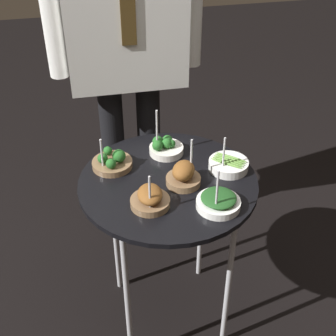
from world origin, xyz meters
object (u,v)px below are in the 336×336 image
(bowl_broccoli_mid_right, at_px, (165,147))
(bowl_broccoli_front_center, at_px, (112,162))
(serving_cart, at_px, (168,194))
(bowl_roast_near_rim, at_px, (150,198))
(bowl_roast_center, at_px, (183,175))
(bowl_asparagus_front_left, at_px, (228,165))
(bowl_spinach_back_right, at_px, (218,201))
(waiter_figure, at_px, (125,26))

(bowl_broccoli_mid_right, xyz_separation_m, bowl_broccoli_front_center, (-0.19, -0.05, -0.00))
(serving_cart, relative_size, bowl_roast_near_rim, 5.04)
(bowl_roast_near_rim, height_order, bowl_broccoli_mid_right, bowl_broccoli_mid_right)
(bowl_roast_center, distance_m, bowl_broccoli_front_center, 0.26)
(bowl_asparagus_front_left, bearing_deg, bowl_roast_center, -164.28)
(bowl_asparagus_front_left, height_order, bowl_spinach_back_right, bowl_spinach_back_right)
(serving_cart, distance_m, bowl_spinach_back_right, 0.22)
(bowl_asparagus_front_left, height_order, bowl_broccoli_mid_right, bowl_broccoli_mid_right)
(bowl_spinach_back_right, relative_size, waiter_figure, 0.10)
(serving_cart, xyz_separation_m, bowl_roast_near_rim, (-0.08, -0.11, 0.09))
(serving_cart, height_order, bowl_broccoli_front_center, bowl_broccoli_front_center)
(bowl_asparagus_front_left, height_order, bowl_broccoli_front_center, bowl_asparagus_front_left)
(bowl_roast_near_rim, relative_size, bowl_broccoli_mid_right, 0.77)
(bowl_broccoli_mid_right, bearing_deg, bowl_broccoli_front_center, -166.94)
(bowl_roast_near_rim, relative_size, bowl_spinach_back_right, 0.84)
(bowl_roast_near_rim, distance_m, bowl_broccoli_mid_right, 0.29)
(serving_cart, distance_m, bowl_roast_center, 0.11)
(serving_cart, distance_m, bowl_broccoli_front_center, 0.22)
(bowl_roast_center, bearing_deg, waiter_figure, 99.86)
(bowl_asparagus_front_left, distance_m, bowl_broccoli_front_center, 0.40)
(serving_cart, xyz_separation_m, bowl_broccoli_mid_right, (0.02, 0.16, 0.08))
(serving_cart, xyz_separation_m, waiter_figure, (-0.05, 0.53, 0.40))
(bowl_roast_center, relative_size, bowl_broccoli_front_center, 1.13)
(bowl_asparagus_front_left, bearing_deg, bowl_broccoli_mid_right, 143.87)
(serving_cart, relative_size, bowl_asparagus_front_left, 4.90)
(bowl_roast_center, bearing_deg, bowl_spinach_back_right, -60.76)
(bowl_broccoli_front_center, distance_m, waiter_figure, 0.54)
(bowl_roast_near_rim, bearing_deg, waiter_figure, 87.49)
(bowl_broccoli_mid_right, relative_size, bowl_spinach_back_right, 1.10)
(bowl_broccoli_mid_right, height_order, waiter_figure, waiter_figure)
(bowl_roast_center, height_order, bowl_roast_near_rim, bowl_roast_center)
(waiter_figure, bearing_deg, bowl_broccoli_front_center, -105.78)
(serving_cart, height_order, bowl_spinach_back_right, bowl_spinach_back_right)
(bowl_asparagus_front_left, relative_size, bowl_roast_near_rim, 1.03)
(bowl_roast_center, relative_size, bowl_broccoli_mid_right, 0.88)
(bowl_asparagus_front_left, xyz_separation_m, bowl_spinach_back_right, (-0.09, -0.18, 0.00))
(waiter_figure, bearing_deg, bowl_spinach_back_right, -75.99)
(bowl_roast_near_rim, height_order, bowl_broccoli_front_center, bowl_roast_near_rim)
(bowl_roast_center, height_order, bowl_broccoli_front_center, bowl_roast_center)
(bowl_asparagus_front_left, bearing_deg, serving_cart, -174.55)
(serving_cart, height_order, waiter_figure, waiter_figure)
(bowl_spinach_back_right, bearing_deg, bowl_roast_center, 119.24)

